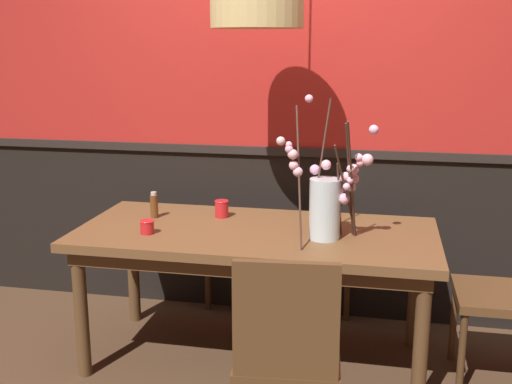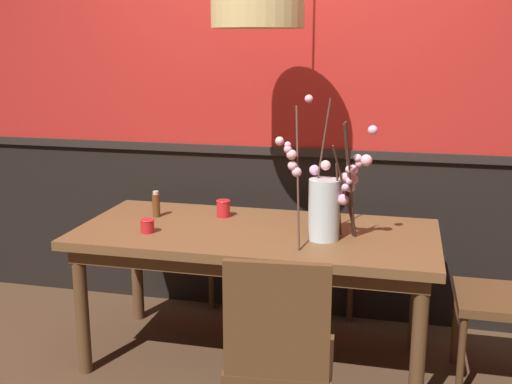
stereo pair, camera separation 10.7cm
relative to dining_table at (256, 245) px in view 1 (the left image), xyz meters
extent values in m
plane|color=#4C3321|center=(0.00, 0.00, -0.66)|extent=(24.00, 24.00, 0.00)
cube|color=black|center=(0.00, 0.72, -0.14)|extent=(4.29, 0.12, 1.03)
cube|color=black|center=(0.00, 0.71, 0.39)|extent=(4.29, 0.14, 0.05)
cube|color=#B2231E|center=(0.00, 0.72, 1.23)|extent=(4.29, 0.12, 1.72)
cube|color=brown|center=(0.00, 0.00, 0.06)|extent=(1.87, 0.86, 0.05)
cube|color=brown|center=(0.00, 0.00, 0.00)|extent=(1.76, 0.75, 0.08)
cylinder|color=brown|center=(-0.84, -0.34, -0.31)|extent=(0.07, 0.07, 0.69)
cylinder|color=brown|center=(0.84, -0.34, -0.31)|extent=(0.07, 0.07, 0.69)
cylinder|color=brown|center=(-0.84, 0.34, -0.31)|extent=(0.07, 0.07, 0.69)
cylinder|color=brown|center=(0.84, 0.34, -0.31)|extent=(0.07, 0.07, 0.69)
cube|color=brown|center=(1.23, 0.03, -0.19)|extent=(0.42, 0.44, 0.04)
cylinder|color=#492F1A|center=(1.05, -0.16, -0.44)|extent=(0.04, 0.04, 0.44)
cylinder|color=#492F1A|center=(1.05, 0.22, -0.44)|extent=(0.04, 0.04, 0.44)
cube|color=brown|center=(-0.26, 0.76, -0.19)|extent=(0.42, 0.42, 0.04)
cube|color=brown|center=(-0.26, 0.94, 0.08)|extent=(0.39, 0.04, 0.49)
cylinder|color=#492F1A|center=(-0.09, 0.58, -0.44)|extent=(0.04, 0.04, 0.44)
cylinder|color=#492F1A|center=(-0.44, 0.58, -0.44)|extent=(0.04, 0.04, 0.44)
cylinder|color=#492F1A|center=(-0.08, 0.93, -0.44)|extent=(0.04, 0.04, 0.44)
cylinder|color=#492F1A|center=(-0.43, 0.93, -0.44)|extent=(0.04, 0.04, 0.44)
cube|color=brown|center=(0.28, 0.79, -0.20)|extent=(0.45, 0.45, 0.04)
cube|color=brown|center=(0.29, 0.98, 0.03)|extent=(0.41, 0.06, 0.43)
cylinder|color=#492F1A|center=(0.45, 0.60, -0.44)|extent=(0.04, 0.04, 0.43)
cylinder|color=#492F1A|center=(0.09, 0.62, -0.44)|extent=(0.04, 0.04, 0.43)
cylinder|color=#492F1A|center=(0.48, 0.96, -0.44)|extent=(0.04, 0.04, 0.43)
cylinder|color=#492F1A|center=(0.11, 0.98, -0.44)|extent=(0.04, 0.04, 0.43)
cube|color=brown|center=(0.29, -0.77, -0.21)|extent=(0.45, 0.44, 0.04)
cube|color=brown|center=(0.31, -0.96, 0.04)|extent=(0.40, 0.07, 0.46)
cylinder|color=silver|center=(0.36, -0.07, 0.24)|extent=(0.16, 0.16, 0.30)
cylinder|color=silver|center=(0.36, -0.07, 0.12)|extent=(0.14, 0.14, 0.07)
cylinder|color=#472D23|center=(0.24, -0.14, 0.41)|extent=(0.08, 0.29, 0.65)
sphere|color=#F7B6C0|center=(0.21, -0.13, 0.46)|extent=(0.05, 0.05, 0.05)
sphere|color=beige|center=(0.15, -0.15, 0.58)|extent=(0.04, 0.04, 0.04)
sphere|color=#F1B0C7|center=(0.23, -0.13, 0.43)|extent=(0.05, 0.05, 0.05)
sphere|color=#F4ABCB|center=(0.19, -0.13, 0.56)|extent=(0.03, 0.03, 0.03)
sphere|color=#F3ABC7|center=(0.19, -0.14, 0.54)|extent=(0.04, 0.04, 0.04)
sphere|color=#F6B3BD|center=(0.21, -0.14, 0.52)|extent=(0.05, 0.05, 0.05)
cylinder|color=#472D23|center=(0.46, -0.09, 0.33)|extent=(0.12, 0.23, 0.49)
sphere|color=#F2B1BF|center=(0.47, -0.11, 0.41)|extent=(0.04, 0.04, 0.04)
sphere|color=#E5B0CD|center=(0.47, -0.14, 0.37)|extent=(0.04, 0.04, 0.04)
sphere|color=#EEA6C2|center=(0.50, -0.08, 0.40)|extent=(0.05, 0.05, 0.05)
sphere|color=#F0ABCF|center=(0.49, -0.09, 0.36)|extent=(0.04, 0.04, 0.04)
sphere|color=#F8BDD2|center=(0.52, -0.13, 0.51)|extent=(0.04, 0.04, 0.04)
sphere|color=#FAB4BE|center=(0.46, -0.09, 0.40)|extent=(0.05, 0.05, 0.05)
cylinder|color=#472D23|center=(0.43, -0.06, 0.28)|extent=(0.03, 0.14, 0.39)
sphere|color=#FAB9CF|center=(0.43, -0.06, 0.33)|extent=(0.04, 0.04, 0.04)
sphere|color=#EAAEC0|center=(0.48, -0.06, 0.36)|extent=(0.04, 0.04, 0.04)
sphere|color=#F5ACCA|center=(0.45, -0.09, 0.30)|extent=(0.05, 0.05, 0.05)
cylinder|color=#472D23|center=(0.33, -0.05, 0.43)|extent=(0.10, 0.10, 0.69)
sphere|color=#F7B3BD|center=(0.36, -0.04, 0.45)|extent=(0.05, 0.05, 0.05)
sphere|color=#F2A8BB|center=(0.26, 0.01, 0.77)|extent=(0.04, 0.04, 0.04)
sphere|color=#EAA6CD|center=(0.30, -0.02, 0.42)|extent=(0.05, 0.05, 0.05)
cylinder|color=#472D23|center=(0.48, -0.09, 0.38)|extent=(0.05, 0.22, 0.59)
sphere|color=#EFABD0|center=(0.58, -0.12, 0.64)|extent=(0.05, 0.05, 0.05)
sphere|color=#FDAAC4|center=(0.59, -0.11, 0.64)|extent=(0.04, 0.04, 0.04)
sphere|color=#F1A7BE|center=(0.48, -0.07, 0.36)|extent=(0.05, 0.05, 0.05)
cylinder|color=#472D23|center=(0.49, -0.13, 0.39)|extent=(0.05, 0.27, 0.61)
sphere|color=#F8A8BD|center=(0.53, -0.12, 0.48)|extent=(0.03, 0.03, 0.03)
sphere|color=#F4AFC8|center=(0.50, -0.10, 0.45)|extent=(0.05, 0.05, 0.05)
sphere|color=#F6B0C8|center=(0.55, -0.13, 0.51)|extent=(0.03, 0.03, 0.03)
sphere|color=#FAB2C3|center=(0.56, -0.12, 0.50)|extent=(0.06, 0.06, 0.06)
sphere|color=#EAAEC1|center=(0.49, -0.14, 0.46)|extent=(0.04, 0.04, 0.04)
sphere|color=#F7BBD3|center=(0.48, -0.13, 0.40)|extent=(0.03, 0.03, 0.03)
cylinder|color=red|center=(-0.24, 0.20, 0.13)|extent=(0.07, 0.07, 0.10)
torus|color=red|center=(-0.24, 0.20, 0.18)|extent=(0.08, 0.08, 0.01)
cylinder|color=silver|center=(-0.24, 0.20, 0.12)|extent=(0.05, 0.05, 0.05)
cylinder|color=red|center=(-0.53, -0.18, 0.12)|extent=(0.07, 0.07, 0.07)
torus|color=red|center=(-0.53, -0.18, 0.15)|extent=(0.08, 0.08, 0.01)
cylinder|color=silver|center=(-0.53, -0.18, 0.11)|extent=(0.05, 0.05, 0.04)
cylinder|color=brown|center=(-0.60, 0.12, 0.15)|extent=(0.04, 0.04, 0.13)
cylinder|color=beige|center=(-0.60, 0.12, 0.22)|extent=(0.03, 0.03, 0.02)
cylinder|color=tan|center=(-0.01, 0.09, 1.24)|extent=(0.47, 0.47, 0.26)
sphere|color=#F9EAB7|center=(-0.01, 0.09, 1.20)|extent=(0.14, 0.14, 0.14)
camera|label=1|loc=(0.63, -3.06, 1.04)|focal=43.86mm
camera|label=2|loc=(0.73, -3.04, 1.04)|focal=43.86mm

